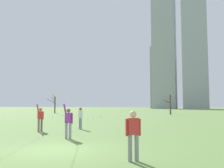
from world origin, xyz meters
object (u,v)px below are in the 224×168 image
object	(u,v)px
kite_flyer_midfield_left_teal	(12,74)
bystander_far_off_by_trees	(133,133)
bystander_strolling_midfield	(80,117)
kite_flyer_foreground_right_orange	(48,75)
bare_tree_rightmost	(55,104)
bare_tree_center	(170,104)
distant_kite_drifting_right_white	(102,2)

from	to	relation	value
kite_flyer_midfield_left_teal	bystander_far_off_by_trees	size ratio (longest dim) A/B	10.76
bystander_strolling_midfield	bystander_far_off_by_trees	distance (m)	11.26
kite_flyer_foreground_right_orange	bystander_strolling_midfield	distance (m)	6.18
kite_flyer_foreground_right_orange	bystander_far_off_by_trees	size ratio (longest dim) A/B	8.84
bystander_strolling_midfield	bystander_far_off_by_trees	world-z (taller)	same
kite_flyer_foreground_right_orange	bare_tree_rightmost	bearing A→B (deg)	123.74
kite_flyer_midfield_left_teal	bare_tree_center	xyz separation A→B (m)	(4.10, 37.22, -1.65)
bare_tree_center	bare_tree_rightmost	world-z (taller)	bare_tree_center
bystander_far_off_by_trees	bare_tree_rightmost	size ratio (longest dim) A/B	0.40
distant_kite_drifting_right_white	bare_tree_center	distance (m)	22.69
kite_flyer_midfield_left_teal	bystander_strolling_midfield	world-z (taller)	kite_flyer_midfield_left_teal
kite_flyer_midfield_left_teal	bare_tree_rightmost	xyz separation A→B (m)	(-21.66, 36.47, -1.61)
kite_flyer_foreground_right_orange	bare_tree_rightmost	world-z (taller)	kite_flyer_foreground_right_orange
bystander_strolling_midfield	bystander_far_off_by_trees	bearing A→B (deg)	-52.80
bystander_strolling_midfield	kite_flyer_midfield_left_teal	bearing A→B (deg)	-114.99
kite_flyer_foreground_right_orange	distant_kite_drifting_right_white	distance (m)	33.78
bare_tree_center	kite_flyer_midfield_left_teal	bearing A→B (deg)	-96.29
bystander_far_off_by_trees	bare_tree_rightmost	distance (m)	50.95
bystander_strolling_midfield	bare_tree_center	bearing A→B (deg)	86.70
bystander_far_off_by_trees	kite_flyer_midfield_left_teal	bearing A→B (deg)	155.17
kite_flyer_midfield_left_teal	bystander_strolling_midfield	bearing A→B (deg)	65.01
kite_flyer_midfield_left_teal	bare_tree_rightmost	size ratio (longest dim) A/B	4.33
kite_flyer_midfield_left_teal	bare_tree_rightmost	distance (m)	42.44
bystander_strolling_midfield	bare_tree_rightmost	size ratio (longest dim) A/B	0.40
bystander_far_off_by_trees	distant_kite_drifting_right_white	size ratio (longest dim) A/B	0.07
bystander_strolling_midfield	bare_tree_center	xyz separation A→B (m)	(1.87, 32.44, 1.15)
bystander_far_off_by_trees	kite_flyer_foreground_right_orange	bearing A→B (deg)	149.63
kite_flyer_foreground_right_orange	bare_tree_center	xyz separation A→B (m)	(0.89, 37.99, -1.39)
kite_flyer_midfield_left_teal	bystander_far_off_by_trees	distance (m)	10.34
kite_flyer_midfield_left_teal	bystander_strolling_midfield	xyz separation A→B (m)	(2.23, 4.78, -2.79)
kite_flyer_foreground_right_orange	distant_kite_drifting_right_white	bearing A→B (deg)	107.91
kite_flyer_midfield_left_teal	bare_tree_center	size ratio (longest dim) A/B	3.96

